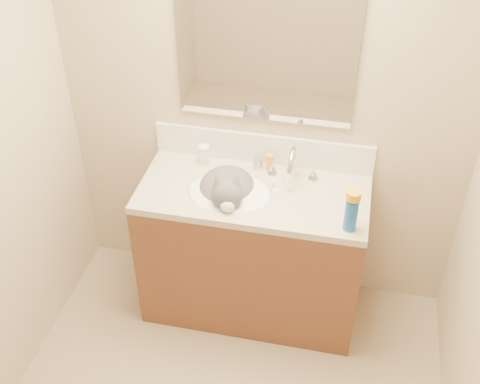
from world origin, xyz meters
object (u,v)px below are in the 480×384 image
at_px(faucet, 292,167).
at_px(amber_bottle, 270,163).
at_px(silver_jar, 258,163).
at_px(spray_can, 351,215).
at_px(pill_bottle, 204,155).
at_px(basin, 230,202).
at_px(cat, 227,192).
at_px(vanity_cabinet, 252,254).

relative_size(faucet, amber_bottle, 3.00).
bearing_deg(silver_jar, spray_can, -37.51).
bearing_deg(faucet, silver_jar, 160.25).
distance_m(pill_bottle, spray_can, 0.90).
xyz_separation_m(faucet, amber_bottle, (-0.13, 0.07, -0.04)).
bearing_deg(amber_bottle, pill_bottle, -177.37).
xyz_separation_m(basin, cat, (-0.02, 0.02, 0.05)).
bearing_deg(vanity_cabinet, faucet, 37.29).
bearing_deg(basin, cat, 127.81).
bearing_deg(amber_bottle, cat, -131.44).
relative_size(basin, spray_can, 2.61).
xyz_separation_m(pill_bottle, amber_bottle, (0.36, 0.02, -0.01)).
bearing_deg(vanity_cabinet, spray_can, -20.94).
bearing_deg(spray_can, vanity_cabinet, 159.06).
bearing_deg(vanity_cabinet, silver_jar, 94.55).
bearing_deg(silver_jar, pill_bottle, -176.08).
height_order(faucet, silver_jar, faucet).
bearing_deg(amber_bottle, vanity_cabinet, -103.32).
xyz_separation_m(pill_bottle, silver_jar, (0.30, 0.02, -0.03)).
height_order(vanity_cabinet, spray_can, spray_can).
height_order(vanity_cabinet, cat, cat).
distance_m(silver_jar, amber_bottle, 0.07).
xyz_separation_m(amber_bottle, spray_can, (0.46, -0.40, 0.04)).
relative_size(silver_jar, spray_can, 0.35).
xyz_separation_m(silver_jar, spray_can, (0.52, -0.40, 0.06)).
distance_m(vanity_cabinet, spray_can, 0.76).
xyz_separation_m(silver_jar, amber_bottle, (0.06, -0.00, 0.02)).
distance_m(amber_bottle, spray_can, 0.61).
xyz_separation_m(vanity_cabinet, faucet, (0.18, 0.14, 0.54)).
bearing_deg(basin, silver_jar, 66.47).
bearing_deg(faucet, basin, -150.88).
distance_m(silver_jar, spray_can, 0.66).
distance_m(faucet, cat, 0.37).
relative_size(pill_bottle, silver_jar, 1.83).
bearing_deg(amber_bottle, spray_can, -40.96).
bearing_deg(basin, faucet, 29.12).
bearing_deg(faucet, pill_bottle, 174.15).
bearing_deg(vanity_cabinet, pill_bottle, 148.97).
relative_size(basin, cat, 0.98).
bearing_deg(pill_bottle, cat, -48.22).
bearing_deg(faucet, spray_can, -45.38).
xyz_separation_m(vanity_cabinet, cat, (-0.14, -0.01, 0.43)).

